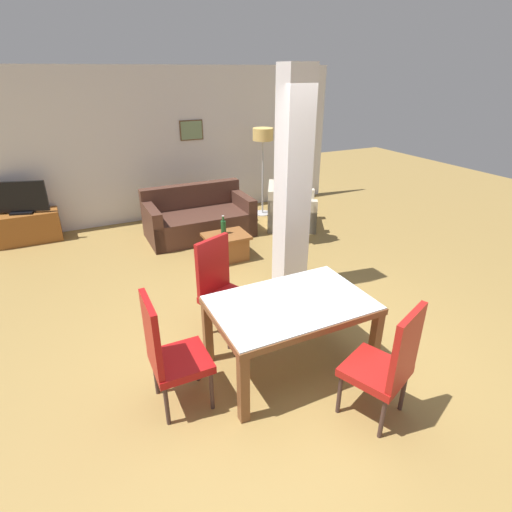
# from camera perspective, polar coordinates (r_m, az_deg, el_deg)

# --- Properties ---
(ground_plane) EXTENTS (18.00, 18.00, 0.00)m
(ground_plane) POSITION_cam_1_polar(r_m,az_deg,el_deg) (4.07, 4.66, -15.24)
(ground_plane) COLOR olive
(back_wall) EXTENTS (7.20, 0.09, 2.70)m
(back_wall) POSITION_cam_1_polar(r_m,az_deg,el_deg) (7.76, -13.90, 14.98)
(back_wall) COLOR silver
(back_wall) RESTS_ON ground_plane
(divider_pillar) EXTENTS (0.34, 0.32, 2.70)m
(divider_pillar) POSITION_cam_1_polar(r_m,az_deg,el_deg) (4.81, 5.24, 9.61)
(divider_pillar) COLOR silver
(divider_pillar) RESTS_ON ground_plane
(dining_table) EXTENTS (1.44, 0.93, 0.72)m
(dining_table) POSITION_cam_1_polar(r_m,az_deg,el_deg) (3.72, 4.96, -8.53)
(dining_table) COLOR brown
(dining_table) RESTS_ON ground_plane
(dining_chair_near_right) EXTENTS (0.60, 0.60, 1.07)m
(dining_chair_near_right) POSITION_cam_1_polar(r_m,az_deg,el_deg) (3.37, 18.31, -14.27)
(dining_chair_near_right) COLOR #A11814
(dining_chair_near_right) RESTS_ON ground_plane
(dining_chair_far_left) EXTENTS (0.61, 0.61, 1.07)m
(dining_chair_far_left) POSITION_cam_1_polar(r_m,az_deg,el_deg) (4.23, -4.99, -4.23)
(dining_chair_far_left) COLOR #A01315
(dining_chair_far_left) RESTS_ON ground_plane
(dining_chair_head_left) EXTENTS (0.46, 0.46, 1.07)m
(dining_chair_head_left) POSITION_cam_1_polar(r_m,az_deg,el_deg) (3.39, -12.36, -13.20)
(dining_chair_head_left) COLOR #A61213
(dining_chair_head_left) RESTS_ON ground_plane
(sofa) EXTENTS (1.76, 0.94, 0.82)m
(sofa) POSITION_cam_1_polar(r_m,az_deg,el_deg) (6.96, -8.21, 5.20)
(sofa) COLOR #4C2D23
(sofa) RESTS_ON ground_plane
(armchair) EXTENTS (1.16, 1.16, 0.75)m
(armchair) POSITION_cam_1_polar(r_m,az_deg,el_deg) (7.35, 4.80, 6.35)
(armchair) COLOR beige
(armchair) RESTS_ON ground_plane
(coffee_table) EXTENTS (0.65, 0.51, 0.39)m
(coffee_table) POSITION_cam_1_polar(r_m,az_deg,el_deg) (6.04, -4.24, 1.37)
(coffee_table) COLOR brown
(coffee_table) RESTS_ON ground_plane
(bottle) EXTENTS (0.08, 0.08, 0.28)m
(bottle) POSITION_cam_1_polar(r_m,az_deg,el_deg) (5.99, -4.68, 4.21)
(bottle) COLOR #194C23
(bottle) RESTS_ON coffee_table
(tv_stand) EXTENTS (1.02, 0.40, 0.51)m
(tv_stand) POSITION_cam_1_polar(r_m,az_deg,el_deg) (7.61, -29.94, 3.52)
(tv_stand) COLOR brown
(tv_stand) RESTS_ON ground_plane
(tv_screen) EXTENTS (0.83, 0.29, 0.52)m
(tv_screen) POSITION_cam_1_polar(r_m,az_deg,el_deg) (7.47, -30.77, 7.12)
(tv_screen) COLOR black
(tv_screen) RESTS_ON tv_stand
(floor_lamp) EXTENTS (0.38, 0.38, 1.65)m
(floor_lamp) POSITION_cam_1_polar(r_m,az_deg,el_deg) (7.70, 1.00, 15.97)
(floor_lamp) COLOR #B7B7BC
(floor_lamp) RESTS_ON ground_plane
(standing_person) EXTENTS (0.25, 0.40, 1.69)m
(standing_person) POSITION_cam_1_polar(r_m,az_deg,el_deg) (6.39, 5.38, 10.07)
(standing_person) COLOR #313F5D
(standing_person) RESTS_ON ground_plane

